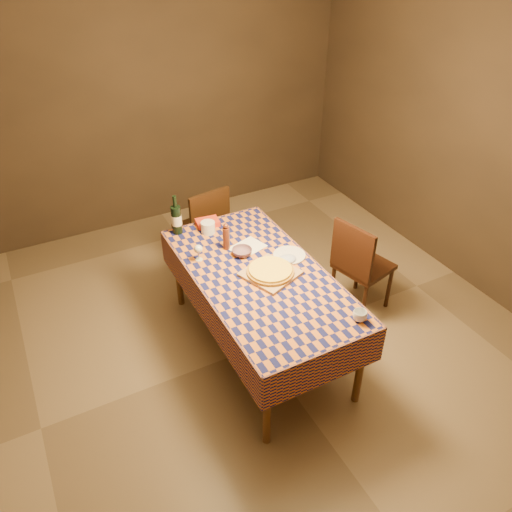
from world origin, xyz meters
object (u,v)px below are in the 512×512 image
chair_far (205,226)px  pizza (270,270)px  bowl (242,252)px  white_plate (289,255)px  chair_right (359,263)px  dining_table (259,281)px  cutting_board (270,273)px  wine_bottle (177,219)px

chair_far → pizza: bearing=-89.2°
bowl → white_plate: 0.38m
pizza → chair_right: chair_right is taller
dining_table → pizza: bearing=-38.5°
cutting_board → chair_right: size_ratio=0.39×
pizza → wine_bottle: size_ratio=1.33×
white_plate → chair_right: bearing=-5.9°
pizza → white_plate: pizza is taller
wine_bottle → chair_far: size_ratio=0.37×
chair_far → bowl: bearing=-93.2°
bowl → wine_bottle: size_ratio=0.46×
dining_table → chair_right: (0.99, 0.02, -0.17)m
wine_bottle → cutting_board: bearing=-65.4°
dining_table → wine_bottle: bearing=112.1°
bowl → wine_bottle: bearing=121.4°
cutting_board → pizza: (0.00, -0.00, 0.03)m
cutting_board → bowl: (-0.07, 0.34, 0.01)m
pizza → chair_far: chair_far is taller
cutting_board → bowl: 0.35m
wine_bottle → chair_far: wine_bottle is taller
cutting_board → pizza: pizza is taller
dining_table → bowl: 0.30m
pizza → white_plate: bearing=29.8°
cutting_board → wine_bottle: wine_bottle is taller
cutting_board → wine_bottle: (-0.41, 0.89, 0.12)m
pizza → cutting_board: bearing=90.0°
dining_table → chair_far: bearing=87.7°
white_plate → wine_bottle: bearing=131.6°
cutting_board → pizza: 0.03m
cutting_board → white_plate: 0.29m
cutting_board → bowl: size_ratio=2.24×
cutting_board → white_plate: bearing=29.8°
pizza → chair_far: (-0.02, 1.27, -0.29)m
wine_bottle → chair_right: bearing=-31.5°
white_plate → pizza: bearing=-150.2°
cutting_board → pizza: bearing=-90.0°
chair_right → pizza: bearing=-175.3°
dining_table → chair_right: chair_right is taller
pizza → chair_right: 0.97m
bowl → white_plate: bowl is taller
pizza → chair_right: size_ratio=0.50×
bowl → chair_right: bearing=-14.8°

